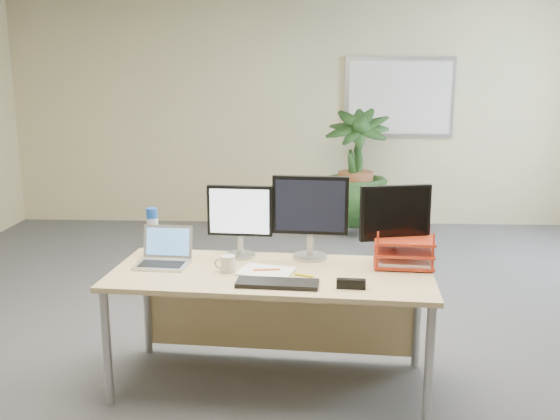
{
  "coord_description": "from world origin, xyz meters",
  "views": [
    {
      "loc": [
        0.12,
        -3.62,
        1.85
      ],
      "look_at": [
        -0.06,
        0.35,
        0.97
      ],
      "focal_mm": 40.0,
      "sensor_mm": 36.0,
      "label": 1
    }
  ],
  "objects_px": {
    "floor_plant": "(356,171)",
    "monitor_right": "(310,212)",
    "desk": "(274,290)",
    "monitor_left": "(240,216)",
    "laptop": "(165,255)"
  },
  "relations": [
    {
      "from": "monitor_left",
      "to": "laptop",
      "type": "height_order",
      "value": "monitor_left"
    },
    {
      "from": "floor_plant",
      "to": "monitor_left",
      "type": "relative_size",
      "value": 3.32
    },
    {
      "from": "desk",
      "to": "monitor_left",
      "type": "height_order",
      "value": "monitor_left"
    },
    {
      "from": "desk",
      "to": "floor_plant",
      "type": "relative_size",
      "value": 1.28
    },
    {
      "from": "desk",
      "to": "monitor_right",
      "type": "xyz_separation_m",
      "value": [
        0.22,
        0.18,
        0.45
      ]
    },
    {
      "from": "monitor_left",
      "to": "monitor_right",
      "type": "xyz_separation_m",
      "value": [
        0.44,
        -0.01,
        0.04
      ]
    },
    {
      "from": "monitor_left",
      "to": "monitor_right",
      "type": "distance_m",
      "value": 0.44
    },
    {
      "from": "desk",
      "to": "floor_plant",
      "type": "distance_m",
      "value": 3.53
    },
    {
      "from": "monitor_right",
      "to": "laptop",
      "type": "bearing_deg",
      "value": -170.22
    },
    {
      "from": "floor_plant",
      "to": "monitor_left",
      "type": "xyz_separation_m",
      "value": [
        -0.96,
        -3.26,
        0.23
      ]
    },
    {
      "from": "floor_plant",
      "to": "monitor_right",
      "type": "distance_m",
      "value": 3.32
    },
    {
      "from": "floor_plant",
      "to": "laptop",
      "type": "xyz_separation_m",
      "value": [
        -1.4,
        -3.42,
        0.02
      ]
    },
    {
      "from": "floor_plant",
      "to": "monitor_left",
      "type": "height_order",
      "value": "floor_plant"
    },
    {
      "from": "laptop",
      "to": "floor_plant",
      "type": "bearing_deg",
      "value": 67.73
    },
    {
      "from": "desk",
      "to": "laptop",
      "type": "bearing_deg",
      "value": 177.61
    }
  ]
}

